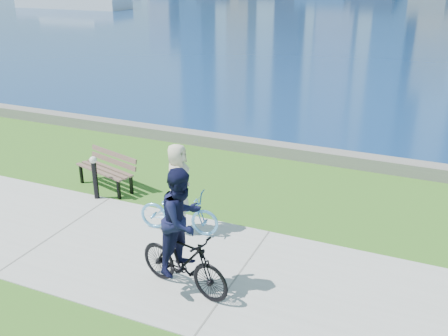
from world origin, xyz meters
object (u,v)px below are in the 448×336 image
(bollard_lamp, at_px, (95,175))
(park_bench, at_px, (108,167))
(cyclist_man, at_px, (183,241))
(cyclist_woman, at_px, (178,200))

(bollard_lamp, bearing_deg, park_bench, 101.36)
(cyclist_man, bearing_deg, cyclist_woman, 42.37)
(bollard_lamp, height_order, cyclist_woman, cyclist_woman)
(cyclist_woman, height_order, cyclist_man, cyclist_man)
(park_bench, xyz_separation_m, cyclist_man, (3.73, -3.06, 0.42))
(cyclist_woman, bearing_deg, cyclist_man, -156.86)
(bollard_lamp, xyz_separation_m, cyclist_man, (3.60, -2.37, 0.34))
(park_bench, height_order, cyclist_woman, cyclist_woman)
(cyclist_woman, bearing_deg, bollard_lamp, 68.75)
(cyclist_woman, distance_m, cyclist_man, 2.04)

